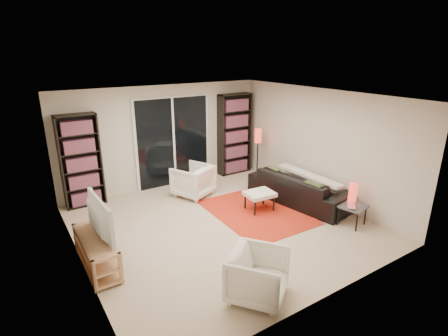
{
  "coord_description": "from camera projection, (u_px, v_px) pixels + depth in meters",
  "views": [
    {
      "loc": [
        -3.19,
        -5.02,
        3.15
      ],
      "look_at": [
        0.25,
        0.3,
        1.0
      ],
      "focal_mm": 28.0,
      "sensor_mm": 36.0,
      "label": 1
    }
  ],
  "objects": [
    {
      "name": "sliding_door",
      "position": [
        173.0,
        142.0,
        8.37
      ],
      "size": [
        1.92,
        0.08,
        2.16
      ],
      "color": "white",
      "rests_on": "ground"
    },
    {
      "name": "ottoman",
      "position": [
        260.0,
        195.0,
        7.13
      ],
      "size": [
        0.61,
        0.51,
        0.4
      ],
      "color": "white",
      "rests_on": "floor"
    },
    {
      "name": "ceiling",
      "position": [
        221.0,
        97.0,
        5.87
      ],
      "size": [
        5.0,
        5.0,
        0.02
      ],
      "primitive_type": "cube",
      "color": "white",
      "rests_on": "wall_back"
    },
    {
      "name": "armchair_back",
      "position": [
        193.0,
        181.0,
        7.86
      ],
      "size": [
        1.01,
        1.02,
        0.71
      ],
      "primitive_type": "imported",
      "rotation": [
        0.0,
        0.0,
        3.55
      ],
      "color": "white",
      "rests_on": "floor"
    },
    {
      "name": "floor",
      "position": [
        222.0,
        224.0,
        6.65
      ],
      "size": [
        5.0,
        5.0,
        0.0
      ],
      "primitive_type": "plane",
      "color": "#CCB294",
      "rests_on": "ground"
    },
    {
      "name": "laptop",
      "position": [
        354.0,
        206.0,
        6.45
      ],
      "size": [
        0.42,
        0.41,
        0.03
      ],
      "primitive_type": "imported",
      "rotation": [
        0.0,
        0.0,
        0.72
      ],
      "color": "silver",
      "rests_on": "side_table"
    },
    {
      "name": "wall_left",
      "position": [
        74.0,
        194.0,
        4.97
      ],
      "size": [
        0.02,
        5.0,
        2.4
      ],
      "primitive_type": "cube",
      "color": "beige",
      "rests_on": "ground"
    },
    {
      "name": "armchair_front",
      "position": [
        258.0,
        275.0,
        4.59
      ],
      "size": [
        1.02,
        1.03,
        0.68
      ],
      "primitive_type": "imported",
      "rotation": [
        0.0,
        0.0,
        0.65
      ],
      "color": "white",
      "rests_on": "floor"
    },
    {
      "name": "tv",
      "position": [
        94.0,
        219.0,
        5.11
      ],
      "size": [
        0.17,
        1.05,
        0.6
      ],
      "primitive_type": "imported",
      "rotation": [
        0.0,
        0.0,
        1.6
      ],
      "color": "black",
      "rests_on": "tv_stand"
    },
    {
      "name": "rug",
      "position": [
        256.0,
        212.0,
        7.13
      ],
      "size": [
        1.7,
        2.26,
        0.01
      ],
      "primitive_type": "cube",
      "rotation": [
        0.0,
        0.0,
        -0.03
      ],
      "color": "red",
      "rests_on": "floor"
    },
    {
      "name": "tv_stand",
      "position": [
        97.0,
        251.0,
        5.27
      ],
      "size": [
        0.42,
        1.3,
        0.5
      ],
      "color": "tan",
      "rests_on": "floor"
    },
    {
      "name": "bookshelf_left",
      "position": [
        81.0,
        161.0,
        7.18
      ],
      "size": [
        0.8,
        0.3,
        1.95
      ],
      "color": "black",
      "rests_on": "ground"
    },
    {
      "name": "table_lamp",
      "position": [
        353.0,
        192.0,
        6.63
      ],
      "size": [
        0.16,
        0.16,
        0.35
      ],
      "primitive_type": "cylinder",
      "color": "red",
      "rests_on": "side_table"
    },
    {
      "name": "wall_front",
      "position": [
        331.0,
        218.0,
        4.27
      ],
      "size": [
        5.0,
        0.02,
        2.4
      ],
      "primitive_type": "cube",
      "color": "beige",
      "rests_on": "ground"
    },
    {
      "name": "floor_lamp",
      "position": [
        258.0,
        141.0,
        8.77
      ],
      "size": [
        0.19,
        0.19,
        1.29
      ],
      "color": "black",
      "rests_on": "floor"
    },
    {
      "name": "wall_back",
      "position": [
        165.0,
        137.0,
        8.25
      ],
      "size": [
        5.0,
        0.02,
        2.4
      ],
      "primitive_type": "cube",
      "color": "beige",
      "rests_on": "ground"
    },
    {
      "name": "wall_right",
      "position": [
        319.0,
        145.0,
        7.55
      ],
      "size": [
        0.02,
        5.0,
        2.4
      ],
      "primitive_type": "cube",
      "color": "beige",
      "rests_on": "ground"
    },
    {
      "name": "bookshelf_right",
      "position": [
        235.0,
        134.0,
        9.14
      ],
      "size": [
        0.9,
        0.3,
        2.1
      ],
      "color": "black",
      "rests_on": "ground"
    },
    {
      "name": "side_table",
      "position": [
        353.0,
        208.0,
        6.52
      ],
      "size": [
        0.55,
        0.55,
        0.4
      ],
      "color": "#47464B",
      "rests_on": "floor"
    },
    {
      "name": "sofa",
      "position": [
        299.0,
        188.0,
        7.52
      ],
      "size": [
        1.22,
        2.35,
        0.65
      ],
      "primitive_type": "imported",
      "rotation": [
        0.0,
        0.0,
        1.73
      ],
      "color": "black",
      "rests_on": "floor"
    }
  ]
}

